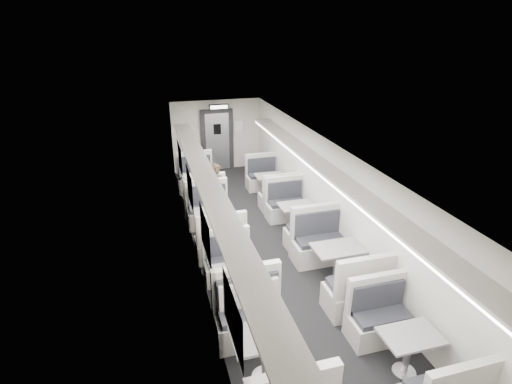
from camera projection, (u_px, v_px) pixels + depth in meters
room at (270, 209)px, 8.26m from camera, size 3.24×12.24×2.64m
booth_left_a at (200, 188)px, 11.38m from camera, size 1.10×2.22×1.19m
booth_left_b at (214, 225)px, 9.32m from camera, size 1.07×2.16×1.16m
booth_left_c at (236, 285)px, 7.28m from camera, size 0.96×1.95×1.04m
booth_left_d at (265, 356)px, 5.64m from camera, size 1.14×2.31×1.24m
booth_right_a at (270, 186)px, 11.59m from camera, size 0.99×2.02×1.08m
booth_right_b at (296, 218)px, 9.69m from camera, size 1.03×2.08×1.11m
booth_right_c at (336, 265)px, 7.76m from camera, size 1.13×2.29×1.22m
booth_right_d at (407, 354)px, 5.74m from camera, size 1.00×2.04×1.09m
passenger at (217, 191)px, 10.38m from camera, size 0.54×0.38×1.44m
window_a at (180, 158)px, 10.84m from camera, size 0.02×1.18×0.84m
window_b at (190, 188)px, 8.89m from camera, size 0.02×1.18×0.84m
window_c at (205, 235)px, 6.95m from camera, size 0.02×1.18×0.84m
window_d at (233, 318)px, 5.00m from camera, size 0.02×1.18×0.84m
luggage_rack_left at (211, 188)px, 7.40m from camera, size 0.46×10.40×0.09m
luggage_rack_right at (333, 176)px, 8.02m from camera, size 0.46×10.40×0.09m
vestibule_door at (217, 141)px, 13.57m from camera, size 1.10×0.13×2.10m
exit_sign at (219, 107)px, 12.65m from camera, size 0.62×0.12×0.16m
wall_notice at (239, 126)px, 13.57m from camera, size 0.32×0.02×0.40m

